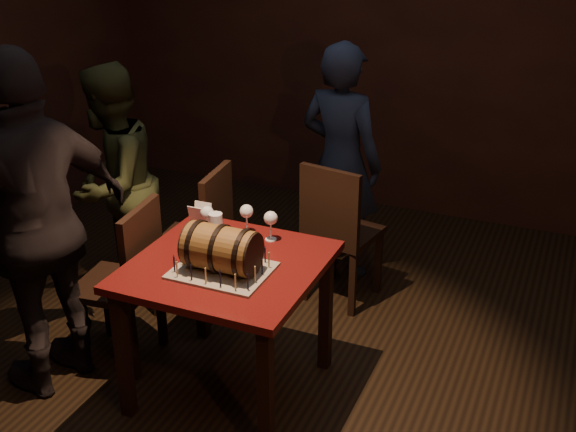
% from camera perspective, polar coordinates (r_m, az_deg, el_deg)
% --- Properties ---
extents(room_shell, '(5.04, 5.04, 2.80)m').
position_cam_1_polar(room_shell, '(3.34, -1.38, 6.91)').
color(room_shell, black).
rests_on(room_shell, ground).
extents(pub_table, '(0.90, 0.90, 0.75)m').
position_cam_1_polar(pub_table, '(3.57, -4.80, -5.25)').
color(pub_table, '#440B0B').
rests_on(pub_table, ground).
extents(cake_board, '(0.45, 0.35, 0.01)m').
position_cam_1_polar(cake_board, '(3.44, -5.22, -4.31)').
color(cake_board, gray).
rests_on(cake_board, pub_table).
extents(barrel_cake, '(0.40, 0.24, 0.24)m').
position_cam_1_polar(barrel_cake, '(3.39, -5.30, -2.59)').
color(barrel_cake, brown).
rests_on(barrel_cake, cake_board).
extents(birthday_candles, '(0.40, 0.30, 0.09)m').
position_cam_1_polar(birthday_candles, '(3.42, -5.25, -3.63)').
color(birthday_candles, '#D9C681').
rests_on(birthday_candles, cake_board).
extents(wine_glass_left, '(0.07, 0.07, 0.16)m').
position_cam_1_polar(wine_glass_left, '(3.76, -6.41, 0.15)').
color(wine_glass_left, silver).
rests_on(wine_glass_left, pub_table).
extents(wine_glass_mid, '(0.07, 0.07, 0.16)m').
position_cam_1_polar(wine_glass_mid, '(3.76, -3.30, 0.27)').
color(wine_glass_mid, silver).
rests_on(wine_glass_mid, pub_table).
extents(wine_glass_right, '(0.07, 0.07, 0.16)m').
position_cam_1_polar(wine_glass_right, '(3.68, -1.38, -0.27)').
color(wine_glass_right, silver).
rests_on(wine_glass_right, pub_table).
extents(pint_of_ale, '(0.07, 0.07, 0.15)m').
position_cam_1_polar(pint_of_ale, '(3.72, -5.72, -0.91)').
color(pint_of_ale, silver).
rests_on(pint_of_ale, pub_table).
extents(menu_card, '(0.10, 0.05, 0.13)m').
position_cam_1_polar(menu_card, '(3.87, -6.97, -0.03)').
color(menu_card, white).
rests_on(menu_card, pub_table).
extents(chair_back, '(0.47, 0.47, 0.93)m').
position_cam_1_polar(chair_back, '(4.42, 3.91, -0.86)').
color(chair_back, black).
rests_on(chair_back, ground).
extents(chair_left_rear, '(0.44, 0.44, 0.93)m').
position_cam_1_polar(chair_left_rear, '(4.36, -6.76, -1.34)').
color(chair_left_rear, black).
rests_on(chair_left_rear, ground).
extents(chair_left_front, '(0.44, 0.44, 0.93)m').
position_cam_1_polar(chair_left_front, '(3.96, -12.55, -4.64)').
color(chair_left_front, black).
rests_on(chair_left_front, ground).
extents(person_back, '(0.63, 0.48, 1.58)m').
position_cam_1_polar(person_back, '(4.70, 4.18, 4.23)').
color(person_back, '#1C2338').
rests_on(person_back, ground).
extents(person_left_rear, '(0.65, 0.79, 1.49)m').
position_cam_1_polar(person_left_rear, '(4.58, -13.71, 2.45)').
color(person_left_rear, '#33381C').
rests_on(person_left_rear, ground).
extents(person_left_front, '(0.66, 1.12, 1.78)m').
position_cam_1_polar(person_left_front, '(3.74, -19.06, -0.85)').
color(person_left_front, black).
rests_on(person_left_front, ground).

